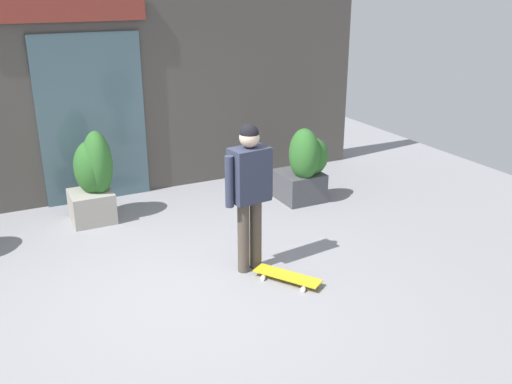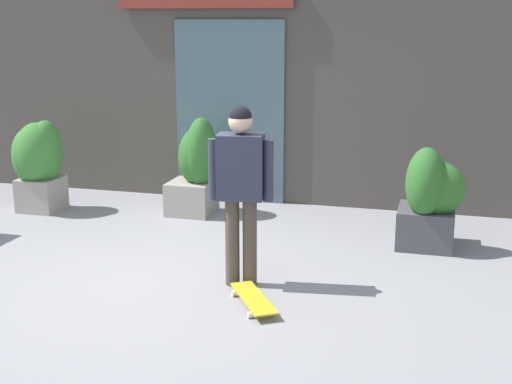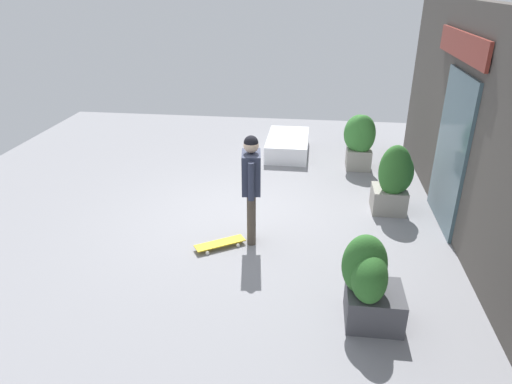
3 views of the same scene
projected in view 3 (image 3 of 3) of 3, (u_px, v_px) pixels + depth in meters
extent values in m
plane|color=gray|center=(253.00, 219.00, 7.56)|extent=(12.00, 12.00, 0.00)
cube|color=#4C4742|center=(474.00, 129.00, 6.50)|extent=(7.98, 0.25, 3.31)
cube|color=#47606B|center=(451.00, 152.00, 7.01)|extent=(1.47, 0.06, 2.37)
cube|color=maroon|center=(463.00, 46.00, 6.67)|extent=(2.35, 0.05, 0.38)
cylinder|color=#4C4238|center=(251.00, 219.00, 6.68)|extent=(0.13, 0.13, 0.82)
cylinder|color=#4C4238|center=(251.00, 214.00, 6.82)|extent=(0.13, 0.13, 0.82)
cube|color=#2D3347|center=(251.00, 172.00, 6.45)|extent=(0.44, 0.31, 0.58)
cylinder|color=#2D3347|center=(251.00, 182.00, 6.24)|extent=(0.09, 0.09, 0.55)
cylinder|color=#2D3347|center=(251.00, 168.00, 6.69)|extent=(0.09, 0.09, 0.55)
sphere|color=beige|center=(251.00, 145.00, 6.28)|extent=(0.21, 0.21, 0.21)
sphere|color=black|center=(251.00, 143.00, 6.27)|extent=(0.20, 0.20, 0.20)
cube|color=gold|center=(220.00, 243.00, 6.73)|extent=(0.57, 0.73, 0.02)
cylinder|color=silver|center=(207.00, 253.00, 6.57)|extent=(0.05, 0.06, 0.05)
cylinder|color=silver|center=(202.00, 246.00, 6.74)|extent=(0.05, 0.06, 0.05)
cylinder|color=silver|center=(238.00, 245.00, 6.75)|extent=(0.05, 0.06, 0.05)
cylinder|color=silver|center=(232.00, 238.00, 6.93)|extent=(0.05, 0.06, 0.05)
cube|color=gray|center=(388.00, 199.00, 7.75)|extent=(0.54, 0.55, 0.41)
ellipsoid|color=#2D6628|center=(397.00, 173.00, 7.47)|extent=(0.46, 0.54, 0.72)
ellipsoid|color=#2D6628|center=(395.00, 171.00, 7.39)|extent=(0.37, 0.52, 0.87)
cube|color=#47474C|center=(374.00, 306.00, 5.22)|extent=(0.59, 0.63, 0.42)
ellipsoid|color=#2D6628|center=(364.00, 265.00, 5.04)|extent=(0.41, 0.50, 0.74)
ellipsoid|color=#2D6628|center=(369.00, 276.00, 4.96)|extent=(0.59, 0.40, 0.58)
cube|color=gray|center=(358.00, 158.00, 9.50)|extent=(0.49, 0.49, 0.42)
ellipsoid|color=#387A33|center=(355.00, 134.00, 9.36)|extent=(0.43, 0.42, 0.70)
ellipsoid|color=#387A33|center=(359.00, 133.00, 9.27)|extent=(0.55, 0.60, 0.77)
ellipsoid|color=#387A33|center=(362.00, 134.00, 9.18)|extent=(0.37, 0.53, 0.79)
cube|color=white|center=(288.00, 145.00, 10.33)|extent=(1.64, 0.90, 0.38)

